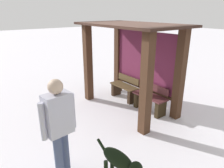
{
  "coord_description": "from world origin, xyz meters",
  "views": [
    {
      "loc": [
        4.19,
        -3.79,
        2.75
      ],
      "look_at": [
        0.2,
        -0.77,
        0.96
      ],
      "focal_mm": 32.99,
      "sensor_mm": 36.0,
      "label": 1
    }
  ],
  "objects_px": {
    "bus_shelter": "(134,54)",
    "bench_left_inside": "(125,89)",
    "person_walking": "(59,123)",
    "bench_center_inside": "(150,100)",
    "dog": "(120,162)"
  },
  "relations": [
    {
      "from": "bus_shelter",
      "to": "bench_left_inside",
      "type": "bearing_deg",
      "value": 164.58
    },
    {
      "from": "bench_left_inside",
      "to": "bench_center_inside",
      "type": "bearing_deg",
      "value": -0.09
    },
    {
      "from": "bench_center_inside",
      "to": "person_walking",
      "type": "distance_m",
      "value": 3.23
    },
    {
      "from": "person_walking",
      "to": "bench_center_inside",
      "type": "bearing_deg",
      "value": 104.84
    },
    {
      "from": "bench_center_inside",
      "to": "person_walking",
      "type": "height_order",
      "value": "person_walking"
    },
    {
      "from": "bus_shelter",
      "to": "dog",
      "type": "height_order",
      "value": "bus_shelter"
    },
    {
      "from": "bus_shelter",
      "to": "bench_center_inside",
      "type": "height_order",
      "value": "bus_shelter"
    },
    {
      "from": "bench_center_inside",
      "to": "dog",
      "type": "xyz_separation_m",
      "value": [
        1.59,
        -2.42,
        0.14
      ]
    },
    {
      "from": "bench_center_inside",
      "to": "dog",
      "type": "relative_size",
      "value": 1.05
    },
    {
      "from": "person_walking",
      "to": "dog",
      "type": "xyz_separation_m",
      "value": [
        0.79,
        0.63,
        -0.56
      ]
    },
    {
      "from": "bus_shelter",
      "to": "bench_left_inside",
      "type": "xyz_separation_m",
      "value": [
        -0.56,
        0.15,
        -1.28
      ]
    },
    {
      "from": "bench_left_inside",
      "to": "person_walking",
      "type": "relative_size",
      "value": 0.57
    },
    {
      "from": "bench_center_inside",
      "to": "dog",
      "type": "height_order",
      "value": "bench_center_inside"
    },
    {
      "from": "bus_shelter",
      "to": "bench_left_inside",
      "type": "relative_size",
      "value": 2.97
    },
    {
      "from": "bus_shelter",
      "to": "person_walking",
      "type": "xyz_separation_m",
      "value": [
        1.37,
        -2.9,
        -0.55
      ]
    }
  ]
}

